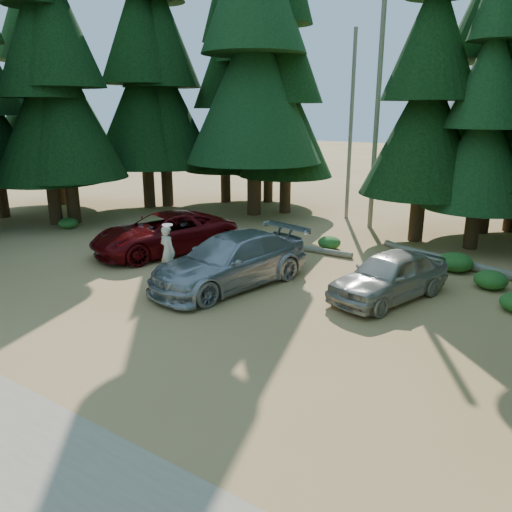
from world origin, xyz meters
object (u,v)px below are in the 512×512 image
(silver_minivan_center, at_px, (230,261))
(log_left, at_px, (313,249))
(silver_minivan_right, at_px, (389,276))
(log_right, at_px, (461,264))
(frisbee_player, at_px, (168,251))
(log_mid, at_px, (411,252))
(red_pickup, at_px, (164,233))

(silver_minivan_center, height_order, log_left, silver_minivan_center)
(silver_minivan_right, xyz_separation_m, log_left, (-4.59, 3.49, -0.66))
(silver_minivan_right, bearing_deg, log_right, 92.51)
(frisbee_player, height_order, log_mid, frisbee_player)
(red_pickup, height_order, log_mid, red_pickup)
(silver_minivan_right, distance_m, log_mid, 5.56)
(silver_minivan_center, distance_m, frisbee_player, 2.20)
(silver_minivan_center, distance_m, log_right, 9.12)
(red_pickup, xyz_separation_m, frisbee_player, (3.01, -2.91, 0.37))
(log_mid, xyz_separation_m, log_right, (2.17, -0.68, 0.04))
(red_pickup, distance_m, frisbee_player, 4.20)
(red_pickup, bearing_deg, silver_minivan_center, 0.62)
(frisbee_player, bearing_deg, silver_minivan_right, -149.53)
(silver_minivan_center, bearing_deg, log_left, 97.37)
(log_mid, relative_size, log_right, 0.61)
(silver_minivan_right, height_order, log_left, silver_minivan_right)
(frisbee_player, distance_m, log_mid, 10.38)
(frisbee_player, distance_m, log_right, 11.27)
(log_right, bearing_deg, frisbee_player, -119.61)
(red_pickup, distance_m, silver_minivan_right, 9.87)
(log_left, bearing_deg, log_mid, 26.54)
(silver_minivan_right, bearing_deg, silver_minivan_center, -143.13)
(silver_minivan_center, bearing_deg, log_mid, 72.72)
(silver_minivan_right, xyz_separation_m, frisbee_player, (-6.86, -3.01, 0.44))
(frisbee_player, bearing_deg, red_pickup, -37.18)
(silver_minivan_center, relative_size, frisbee_player, 3.30)
(red_pickup, xyz_separation_m, silver_minivan_right, (9.87, 0.10, -0.07))
(silver_minivan_right, relative_size, frisbee_player, 2.47)
(red_pickup, relative_size, silver_minivan_center, 1.00)
(frisbee_player, height_order, log_right, frisbee_player)
(red_pickup, relative_size, log_mid, 1.87)
(frisbee_player, relative_size, log_right, 0.34)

